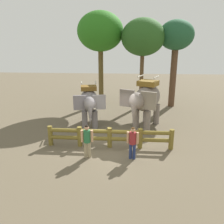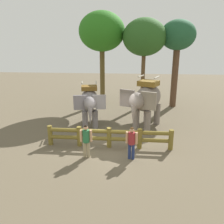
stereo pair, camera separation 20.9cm
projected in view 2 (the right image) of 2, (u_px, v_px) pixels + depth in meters
ground_plane at (110, 145)px, 12.07m from camera, size 60.00×60.00×0.00m
log_fence at (109, 136)px, 11.65m from camera, size 6.46×0.27×1.05m
elephant_near_left at (90, 102)px, 14.46m from camera, size 2.03×3.36×2.82m
elephant_center at (146, 100)px, 13.94m from camera, size 2.89×3.85×3.26m
tourist_woman_in_black at (86, 139)px, 10.49m from camera, size 0.57×0.34×1.61m
tourist_man_in_blue at (132, 141)px, 10.33m from camera, size 0.55×0.34×1.56m
tree_far_left at (144, 38)px, 17.87m from camera, size 3.43×3.43×7.08m
tree_back_center at (102, 32)px, 18.68m from camera, size 3.78×3.78×7.70m
tree_far_right at (178, 38)px, 17.92m from camera, size 2.76×2.76×6.96m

